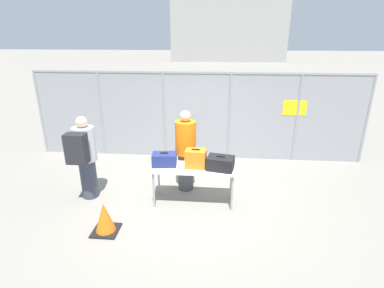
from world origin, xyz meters
name	(u,v)px	position (x,y,z in m)	size (l,w,h in m)	color
ground_plane	(188,199)	(0.00, 0.00, 0.00)	(120.00, 120.00, 0.00)	gray
fence_section	(197,114)	(0.01, 2.32, 1.23)	(8.90, 0.07, 2.36)	gray
inspection_table	(194,171)	(0.12, -0.10, 0.70)	(1.66, 0.64, 0.77)	silver
suitcase_navy	(164,159)	(-0.47, -0.04, 0.90)	(0.51, 0.35, 0.28)	navy
suitcase_orange	(196,159)	(0.16, -0.07, 0.96)	(0.42, 0.31, 0.39)	orange
suitcase_black	(220,163)	(0.65, -0.13, 0.90)	(0.57, 0.45, 0.28)	black
traveler_hooded	(84,155)	(-2.09, -0.14, 0.97)	(0.44, 0.68, 1.77)	#383D4C
security_worker_near	(186,150)	(-0.10, 0.45, 0.93)	(0.44, 0.44, 1.79)	#4C4C51
utility_trailer	(220,129)	(0.66, 3.60, 0.42)	(3.33, 2.05, 0.73)	#B2B2B7
distant_hangar	(228,29)	(1.62, 37.55, 3.87)	(13.92, 10.36, 7.75)	#999993
traffic_cone	(105,219)	(-1.34, -1.23, 0.26)	(0.45, 0.45, 0.56)	black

